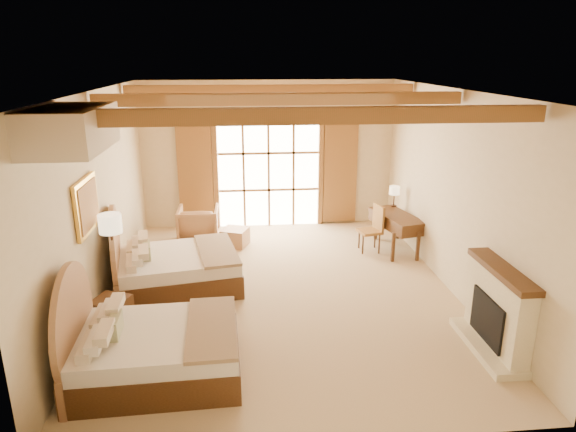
{
  "coord_description": "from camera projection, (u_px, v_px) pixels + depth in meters",
  "views": [
    {
      "loc": [
        -0.64,
        -7.62,
        3.69
      ],
      "look_at": [
        0.12,
        0.2,
        1.22
      ],
      "focal_mm": 32.0,
      "sensor_mm": 36.0,
      "label": 1
    }
  ],
  "objects": [
    {
      "name": "floor",
      "position": [
        282.0,
        291.0,
        8.4
      ],
      "size": [
        7.0,
        7.0,
        0.0
      ],
      "primitive_type": "plane",
      "color": "tan",
      "rests_on": "ground"
    },
    {
      "name": "wall_back",
      "position": [
        268.0,
        155.0,
        11.25
      ],
      "size": [
        5.5,
        0.0,
        5.5
      ],
      "primitive_type": "plane",
      "rotation": [
        1.57,
        0.0,
        0.0
      ],
      "color": "beige",
      "rests_on": "ground"
    },
    {
      "name": "wall_left",
      "position": [
        99.0,
        201.0,
        7.67
      ],
      "size": [
        0.0,
        7.0,
        7.0
      ],
      "primitive_type": "plane",
      "rotation": [
        1.57,
        0.0,
        1.57
      ],
      "color": "beige",
      "rests_on": "ground"
    },
    {
      "name": "wall_right",
      "position": [
        453.0,
        192.0,
        8.17
      ],
      "size": [
        0.0,
        7.0,
        7.0
      ],
      "primitive_type": "plane",
      "rotation": [
        1.57,
        0.0,
        -1.57
      ],
      "color": "beige",
      "rests_on": "ground"
    },
    {
      "name": "ceiling",
      "position": [
        281.0,
        91.0,
        7.44
      ],
      "size": [
        7.0,
        7.0,
        0.0
      ],
      "primitive_type": "plane",
      "rotation": [
        3.14,
        0.0,
        0.0
      ],
      "color": "#AF7736",
      "rests_on": "ground"
    },
    {
      "name": "ceiling_beams",
      "position": [
        281.0,
        99.0,
        7.48
      ],
      "size": [
        5.39,
        4.6,
        0.18
      ],
      "primitive_type": null,
      "color": "brown",
      "rests_on": "ceiling"
    },
    {
      "name": "french_doors",
      "position": [
        269.0,
        171.0,
        11.3
      ],
      "size": [
        3.95,
        0.08,
        2.6
      ],
      "color": "white",
      "rests_on": "ground"
    },
    {
      "name": "fireplace",
      "position": [
        496.0,
        314.0,
        6.59
      ],
      "size": [
        0.46,
        1.4,
        1.16
      ],
      "color": "beige",
      "rests_on": "ground"
    },
    {
      "name": "painting",
      "position": [
        87.0,
        206.0,
        6.92
      ],
      "size": [
        0.06,
        0.95,
        0.75
      ],
      "color": "yellow",
      "rests_on": "wall_left"
    },
    {
      "name": "canopy_valance",
      "position": [
        70.0,
        129.0,
        5.4
      ],
      "size": [
        0.7,
        1.4,
        0.45
      ],
      "primitive_type": "cube",
      "color": "beige",
      "rests_on": "ceiling"
    },
    {
      "name": "bed_near",
      "position": [
        145.0,
        347.0,
        6.08
      ],
      "size": [
        1.98,
        1.53,
        1.28
      ],
      "rotation": [
        0.0,
        0.0,
        0.04
      ],
      "color": "#4F3018",
      "rests_on": "floor"
    },
    {
      "name": "bed_far",
      "position": [
        168.0,
        266.0,
        8.4
      ],
      "size": [
        2.21,
        1.8,
        1.29
      ],
      "rotation": [
        0.0,
        0.0,
        0.18
      ],
      "color": "#4F3018",
      "rests_on": "floor"
    },
    {
      "name": "nightstand",
      "position": [
        112.0,
        316.0,
        7.04
      ],
      "size": [
        0.57,
        0.57,
        0.53
      ],
      "primitive_type": "cube",
      "rotation": [
        0.0,
        0.0,
        -0.38
      ],
      "color": "#4F3018",
      "rests_on": "floor"
    },
    {
      "name": "floor_lamp",
      "position": [
        111.0,
        230.0,
        7.34
      ],
      "size": [
        0.32,
        0.32,
        1.53
      ],
      "color": "#3A2318",
      "rests_on": "floor"
    },
    {
      "name": "armchair",
      "position": [
        199.0,
        225.0,
        10.49
      ],
      "size": [
        0.82,
        0.84,
        0.75
      ],
      "primitive_type": "imported",
      "rotation": [
        0.0,
        0.0,
        -3.15
      ],
      "color": "#A4734A",
      "rests_on": "floor"
    },
    {
      "name": "ottoman",
      "position": [
        235.0,
        237.0,
        10.37
      ],
      "size": [
        0.62,
        0.62,
        0.35
      ],
      "primitive_type": "cube",
      "rotation": [
        0.0,
        0.0,
        -0.36
      ],
      "color": "#9F6949",
      "rests_on": "floor"
    },
    {
      "name": "desk",
      "position": [
        396.0,
        231.0,
        10.1
      ],
      "size": [
        0.87,
        1.43,
        0.72
      ],
      "rotation": [
        0.0,
        0.0,
        0.24
      ],
      "color": "#4F3018",
      "rests_on": "floor"
    },
    {
      "name": "desk_chair",
      "position": [
        370.0,
        237.0,
        10.05
      ],
      "size": [
        0.49,
        0.48,
        0.92
      ],
      "rotation": [
        0.0,
        0.0,
        0.22
      ],
      "color": "olive",
      "rests_on": "floor"
    },
    {
      "name": "desk_lamp",
      "position": [
        394.0,
        191.0,
        10.48
      ],
      "size": [
        0.21,
        0.21,
        0.42
      ],
      "color": "#3A2318",
      "rests_on": "desk"
    }
  ]
}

